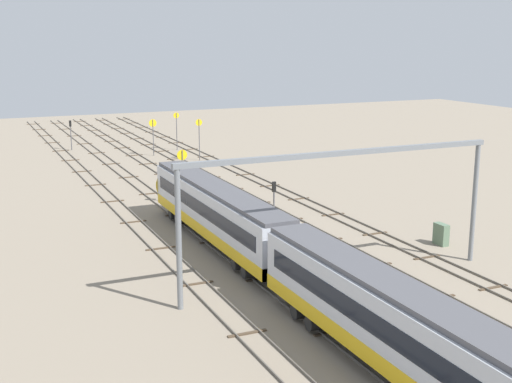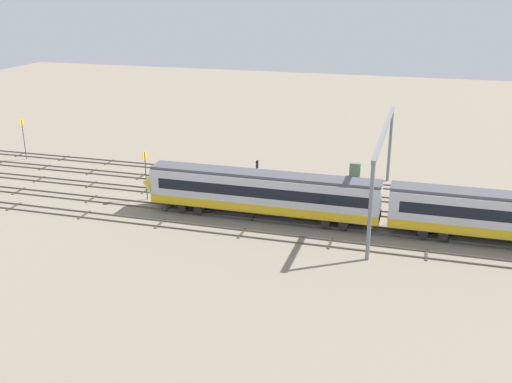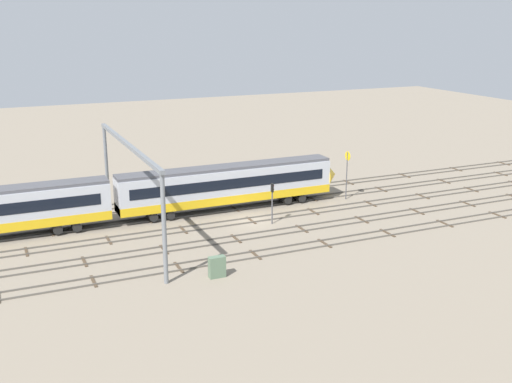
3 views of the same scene
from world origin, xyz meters
TOP-DOWN VIEW (x-y plane):
  - ground_plane at (0.00, 0.00)m, footprint 199.72×199.72m
  - track_near_foreground at (-0.00, -9.04)m, footprint 183.72×2.40m
  - track_second_near at (-0.00, -4.52)m, footprint 183.72×2.40m
  - track_middle at (-0.00, 0.00)m, footprint 183.72×2.40m
  - track_with_train at (0.00, 4.52)m, footprint 183.72×2.40m
  - track_far_background at (-0.00, 9.04)m, footprint 183.72×2.40m
  - overhead_gantry at (-12.42, -0.14)m, footprint 0.40×23.65m
  - speed_sign_far_trackside at (36.61, -7.29)m, footprint 0.14×0.91m
  - speed_sign_distant_end at (13.21, 2.77)m, footprint 0.14×1.06m
  - signal_light_trackside_approach at (1.56, -1.79)m, footprint 0.31×0.32m
  - relay_cabinet at (-8.33, -12.19)m, footprint 1.37×0.63m

SIDE VIEW (x-z plane):
  - ground_plane at x=0.00m, z-range 0.00..0.00m
  - track_near_foreground at x=0.00m, z-range -0.01..0.15m
  - track_second_near at x=0.00m, z-range -0.01..0.15m
  - track_middle at x=0.00m, z-range -0.01..0.15m
  - track_far_background at x=0.00m, z-range -0.01..0.15m
  - track_with_train at x=0.00m, z-range -0.01..0.15m
  - relay_cabinet at x=-8.33m, z-range 0.00..1.78m
  - signal_light_trackside_approach at x=1.56m, z-range 0.67..4.94m
  - speed_sign_far_trackside at x=36.61m, z-range 0.81..6.51m
  - speed_sign_distant_end at x=13.21m, z-range 0.94..6.58m
  - overhead_gantry at x=-12.42m, z-range 2.55..11.80m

